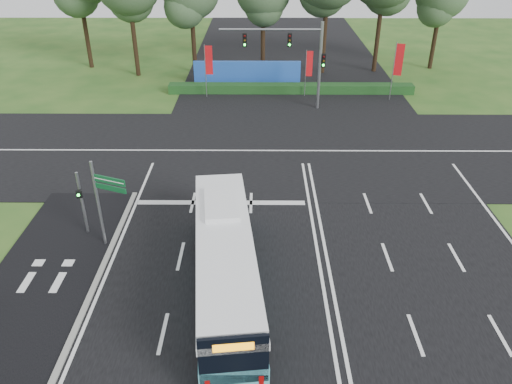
# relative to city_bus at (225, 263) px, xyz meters

# --- Properties ---
(ground) EXTENTS (120.00, 120.00, 0.00)m
(ground) POSITION_rel_city_bus_xyz_m (4.26, 2.55, -1.62)
(ground) COLOR #25511B
(ground) RESTS_ON ground
(road_main) EXTENTS (20.00, 120.00, 0.04)m
(road_main) POSITION_rel_city_bus_xyz_m (4.26, 2.55, -1.60)
(road_main) COLOR black
(road_main) RESTS_ON ground
(road_cross) EXTENTS (120.00, 14.00, 0.05)m
(road_cross) POSITION_rel_city_bus_xyz_m (4.26, 14.55, -1.60)
(road_cross) COLOR black
(road_cross) RESTS_ON ground
(bike_path) EXTENTS (5.00, 18.00, 0.06)m
(bike_path) POSITION_rel_city_bus_xyz_m (-8.24, -0.45, -1.59)
(bike_path) COLOR black
(bike_path) RESTS_ON ground
(kerb_strip) EXTENTS (0.25, 18.00, 0.12)m
(kerb_strip) POSITION_rel_city_bus_xyz_m (-5.84, -0.45, -1.56)
(kerb_strip) COLOR gray
(kerb_strip) RESTS_ON ground
(city_bus) EXTENTS (3.57, 11.40, 3.22)m
(city_bus) POSITION_rel_city_bus_xyz_m (0.00, 0.00, 0.00)
(city_bus) COLOR #56B8C7
(city_bus) RESTS_ON ground
(pedestrian_signal) EXTENTS (0.32, 0.42, 3.49)m
(pedestrian_signal) POSITION_rel_city_bus_xyz_m (-7.40, 4.53, 0.29)
(pedestrian_signal) COLOR gray
(pedestrian_signal) RESTS_ON ground
(street_sign) EXTENTS (1.68, 0.73, 4.58)m
(street_sign) POSITION_rel_city_bus_xyz_m (-5.90, 3.45, 1.22)
(street_sign) COLOR gray
(street_sign) RESTS_ON ground
(banner_flag_left) EXTENTS (0.68, 0.07, 4.60)m
(banner_flag_left) POSITION_rel_city_bus_xyz_m (-3.00, 25.83, 1.38)
(banner_flag_left) COLOR gray
(banner_flag_left) RESTS_ON ground
(banner_flag_mid) EXTENTS (0.60, 0.06, 4.07)m
(banner_flag_mid) POSITION_rel_city_bus_xyz_m (5.65, 26.17, 1.05)
(banner_flag_mid) COLOR gray
(banner_flag_mid) RESTS_ON ground
(banner_flag_right) EXTENTS (0.71, 0.27, 4.96)m
(banner_flag_right) POSITION_rel_city_bus_xyz_m (13.00, 25.14, 1.60)
(banner_flag_right) COLOR gray
(banner_flag_right) RESTS_ON ground
(traffic_light_gantry) EXTENTS (8.41, 0.28, 7.00)m
(traffic_light_gantry) POSITION_rel_city_bus_xyz_m (4.46, 23.05, 3.04)
(traffic_light_gantry) COLOR gray
(traffic_light_gantry) RESTS_ON ground
(hedge) EXTENTS (22.00, 1.20, 0.80)m
(hedge) POSITION_rel_city_bus_xyz_m (4.26, 27.05, -1.22)
(hedge) COLOR #153A16
(hedge) RESTS_ON ground
(blue_hoarding) EXTENTS (10.00, 0.30, 2.20)m
(blue_hoarding) POSITION_rel_city_bus_xyz_m (0.26, 29.55, -0.52)
(blue_hoarding) COLOR blue
(blue_hoarding) RESTS_ON ground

